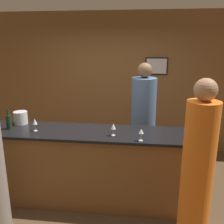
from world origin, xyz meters
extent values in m
plane|color=#4C3823|center=(0.00, 0.00, 0.00)|extent=(14.00, 14.00, 0.00)
cube|color=brown|center=(0.00, 2.00, 1.40)|extent=(8.00, 0.06, 2.80)
cube|color=black|center=(0.94, 1.96, 1.75)|extent=(0.44, 0.02, 0.34)
cube|color=silver|center=(0.94, 1.95, 1.75)|extent=(0.39, 0.00, 0.29)
cube|color=brown|center=(0.00, 0.00, 0.51)|extent=(2.86, 0.62, 1.01)
cube|color=black|center=(0.00, 0.00, 1.03)|extent=(2.92, 0.68, 0.04)
cylinder|color=#4C6B93|center=(0.70, 0.75, 0.84)|extent=(0.39, 0.39, 1.67)
sphere|color=brown|center=(0.70, 0.75, 1.79)|extent=(0.23, 0.23, 0.23)
cylinder|color=orange|center=(1.24, -0.80, 0.84)|extent=(0.31, 0.31, 1.68)
sphere|color=#A37556|center=(1.24, -0.80, 1.78)|extent=(0.21, 0.21, 0.21)
cylinder|color=black|center=(-1.12, -0.03, 1.15)|extent=(0.07, 0.07, 0.19)
cylinder|color=black|center=(-1.12, -0.03, 1.29)|extent=(0.03, 0.03, 0.09)
cylinder|color=silver|center=(-1.07, 0.20, 1.14)|extent=(0.20, 0.20, 0.18)
cylinder|color=silver|center=(0.68, -0.25, 1.05)|extent=(0.05, 0.05, 0.00)
cylinder|color=silver|center=(0.68, -0.25, 1.10)|extent=(0.01, 0.01, 0.09)
cone|color=silver|center=(0.68, -0.25, 1.17)|extent=(0.06, 0.06, 0.06)
cylinder|color=silver|center=(-0.73, -0.07, 1.05)|extent=(0.05, 0.05, 0.00)
cylinder|color=silver|center=(-0.73, -0.07, 1.10)|extent=(0.01, 0.01, 0.09)
cone|color=silver|center=(-0.73, -0.07, 1.18)|extent=(0.06, 0.06, 0.08)
cylinder|color=silver|center=(0.32, -0.12, 1.05)|extent=(0.05, 0.05, 0.00)
cylinder|color=silver|center=(0.32, -0.12, 1.09)|extent=(0.01, 0.01, 0.08)
cone|color=silver|center=(0.32, -0.12, 1.17)|extent=(0.06, 0.06, 0.07)
camera|label=1|loc=(0.67, -3.09, 2.18)|focal=40.00mm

